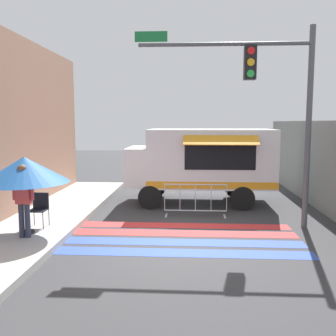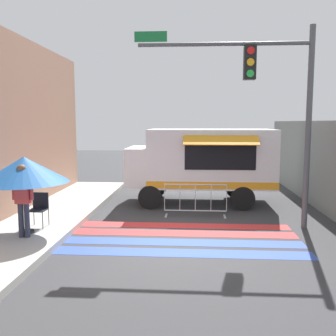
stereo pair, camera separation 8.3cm
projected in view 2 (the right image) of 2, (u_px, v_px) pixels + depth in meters
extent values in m
plane|color=#38383A|center=(174.00, 241.00, 9.40)|extent=(60.00, 60.00, 0.00)
cube|color=gray|center=(330.00, 168.00, 11.87)|extent=(0.20, 16.00, 3.02)
cube|color=#334FB2|center=(172.00, 253.00, 8.55)|extent=(6.40, 0.56, 0.01)
cube|color=#334FB2|center=(174.00, 242.00, 9.31)|extent=(6.40, 0.56, 0.01)
cube|color=red|center=(175.00, 233.00, 10.06)|extent=(6.40, 0.56, 0.01)
cube|color=red|center=(177.00, 225.00, 10.81)|extent=(6.40, 0.56, 0.01)
cube|color=white|center=(211.00, 157.00, 13.64)|extent=(4.46, 2.38, 2.04)
cube|color=white|center=(150.00, 166.00, 13.83)|extent=(1.57, 2.19, 1.38)
cube|color=#1E232D|center=(130.00, 157.00, 13.84)|extent=(0.06, 1.90, 0.52)
cube|color=black|center=(220.00, 156.00, 12.41)|extent=(2.36, 0.03, 0.92)
cube|color=orange|center=(221.00, 140.00, 12.14)|extent=(2.46, 0.43, 0.31)
cube|color=orange|center=(212.00, 186.00, 12.56)|extent=(4.46, 0.01, 0.24)
cylinder|color=black|center=(150.00, 197.00, 12.85)|extent=(0.82, 0.22, 0.82)
cylinder|color=black|center=(156.00, 186.00, 15.02)|extent=(0.82, 0.22, 0.82)
cylinder|color=black|center=(243.00, 198.00, 12.65)|extent=(0.82, 0.22, 0.82)
cylinder|color=black|center=(235.00, 187.00, 14.81)|extent=(0.82, 0.22, 0.82)
cylinder|color=#515456|center=(308.00, 129.00, 10.28)|extent=(0.16, 0.16, 5.56)
cylinder|color=#515456|center=(224.00, 44.00, 10.16)|extent=(4.70, 0.11, 0.11)
cube|color=black|center=(250.00, 63.00, 10.14)|extent=(0.32, 0.28, 0.90)
cylinder|color=red|center=(251.00, 50.00, 9.97)|extent=(0.20, 0.02, 0.20)
cylinder|color=#F2A519|center=(251.00, 62.00, 10.00)|extent=(0.20, 0.02, 0.20)
cylinder|color=green|center=(250.00, 73.00, 10.04)|extent=(0.20, 0.02, 0.20)
cube|color=#197238|center=(151.00, 37.00, 10.24)|extent=(0.90, 0.02, 0.28)
cylinder|color=black|center=(27.00, 232.00, 9.52)|extent=(0.36, 0.36, 0.06)
cylinder|color=#B2B2B7|center=(25.00, 195.00, 9.40)|extent=(0.04, 0.04, 1.95)
cone|color=#1E59A5|center=(24.00, 170.00, 9.32)|extent=(2.20, 2.20, 0.65)
cylinder|color=#4C4C51|center=(27.00, 221.00, 9.84)|extent=(0.02, 0.02, 0.45)
cylinder|color=#4C4C51|center=(43.00, 221.00, 9.81)|extent=(0.02, 0.02, 0.45)
cylinder|color=#4C4C51|center=(34.00, 217.00, 10.25)|extent=(0.02, 0.02, 0.45)
cylinder|color=#4C4C51|center=(49.00, 217.00, 10.22)|extent=(0.02, 0.02, 0.45)
cube|color=black|center=(38.00, 210.00, 10.00)|extent=(0.44, 0.44, 0.03)
cube|color=black|center=(41.00, 200.00, 10.18)|extent=(0.44, 0.03, 0.43)
cylinder|color=#2D3347|center=(21.00, 220.00, 9.12)|extent=(0.13, 0.13, 0.84)
cylinder|color=#2D3347|center=(27.00, 220.00, 9.11)|extent=(0.13, 0.13, 0.84)
cube|color=#CC3F3F|center=(23.00, 189.00, 9.03)|extent=(0.34, 0.20, 0.68)
cylinder|color=#CC3F3F|center=(14.00, 188.00, 9.04)|extent=(0.09, 0.09, 0.58)
cylinder|color=#CC3F3F|center=(31.00, 188.00, 9.01)|extent=(0.09, 0.09, 0.58)
sphere|color=brown|center=(22.00, 169.00, 8.97)|extent=(0.24, 0.24, 0.24)
cylinder|color=#B7BABF|center=(196.00, 185.00, 11.73)|extent=(1.95, 0.04, 0.04)
cylinder|color=#B7BABF|center=(195.00, 211.00, 11.83)|extent=(1.95, 0.04, 0.04)
cylinder|color=#B7BABF|center=(165.00, 197.00, 11.84)|extent=(0.02, 0.02, 0.84)
cylinder|color=#B7BABF|center=(180.00, 198.00, 11.81)|extent=(0.02, 0.02, 0.84)
cylinder|color=#B7BABF|center=(195.00, 198.00, 11.78)|extent=(0.02, 0.02, 0.84)
cylinder|color=#B7BABF|center=(211.00, 198.00, 11.74)|extent=(0.02, 0.02, 0.84)
cylinder|color=#B7BABF|center=(227.00, 198.00, 11.71)|extent=(0.02, 0.02, 0.84)
cube|color=#B7BABF|center=(166.00, 216.00, 11.91)|extent=(0.06, 0.44, 0.03)
cube|color=#B7BABF|center=(225.00, 217.00, 11.79)|extent=(0.06, 0.44, 0.03)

